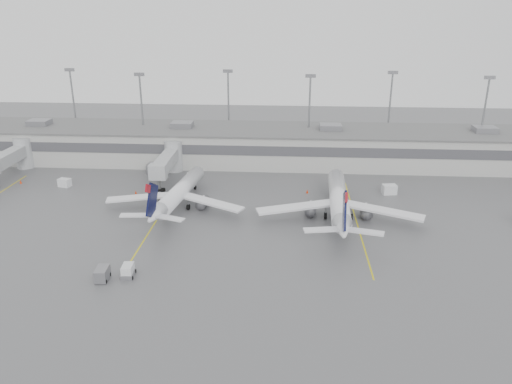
{
  "coord_description": "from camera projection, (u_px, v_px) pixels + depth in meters",
  "views": [
    {
      "loc": [
        5.37,
        -56.8,
        35.46
      ],
      "look_at": [
        -0.11,
        24.0,
        5.0
      ],
      "focal_mm": 35.0,
      "sensor_mm": 36.0,
      "label": 1
    }
  ],
  "objects": [
    {
      "name": "ground",
      "position": [
        245.0,
        291.0,
        65.86
      ],
      "size": [
        260.0,
        260.0,
        0.0
      ],
      "primitive_type": "plane",
      "color": "#545456",
      "rests_on": "ground"
    },
    {
      "name": "terminal",
      "position": [
        266.0,
        145.0,
        118.54
      ],
      "size": [
        152.0,
        17.0,
        9.45
      ],
      "color": "#B4B4AE",
      "rests_on": "ground"
    },
    {
      "name": "light_masts",
      "position": [
        267.0,
        108.0,
        121.16
      ],
      "size": [
        142.4,
        8.0,
        20.6
      ],
      "color": "gray",
      "rests_on": "ground"
    },
    {
      "name": "jet_bridge_left",
      "position": [
        14.0,
        157.0,
        110.71
      ],
      "size": [
        4.0,
        17.2,
        7.0
      ],
      "color": "#979A9C",
      "rests_on": "ground"
    },
    {
      "name": "jet_bridge_right",
      "position": [
        169.0,
        160.0,
        108.49
      ],
      "size": [
        4.0,
        17.2,
        7.0
      ],
      "color": "#979A9C",
      "rests_on": "ground"
    },
    {
      "name": "stand_markings",
      "position": [
        257.0,
        218.0,
        88.27
      ],
      "size": [
        105.25,
        40.0,
        0.01
      ],
      "color": "#D6C70C",
      "rests_on": "ground"
    },
    {
      "name": "jet_mid_left",
      "position": [
        178.0,
        193.0,
        91.81
      ],
      "size": [
        25.99,
        29.29,
        9.5
      ],
      "rotation": [
        0.0,
        0.0,
        -0.12
      ],
      "color": "white",
      "rests_on": "ground"
    },
    {
      "name": "jet_mid_right",
      "position": [
        339.0,
        201.0,
        87.28
      ],
      "size": [
        28.94,
        32.48,
        10.5
      ],
      "rotation": [
        0.0,
        0.0,
        -0.04
      ],
      "color": "white",
      "rests_on": "ground"
    },
    {
      "name": "baggage_tug",
      "position": [
        128.0,
        272.0,
        69.28
      ],
      "size": [
        1.92,
        2.79,
        1.72
      ],
      "rotation": [
        0.0,
        0.0,
        0.07
      ],
      "color": "silver",
      "rests_on": "ground"
    },
    {
      "name": "baggage_cart",
      "position": [
        102.0,
        274.0,
        68.27
      ],
      "size": [
        1.79,
        2.89,
        1.79
      ],
      "rotation": [
        0.0,
        0.0,
        0.07
      ],
      "color": "slate",
      "rests_on": "ground"
    },
    {
      "name": "gse_uld_a",
      "position": [
        65.0,
        183.0,
        103.48
      ],
      "size": [
        2.73,
        2.16,
        1.7
      ],
      "primitive_type": "cube",
      "rotation": [
        0.0,
        0.0,
        -0.26
      ],
      "color": "silver",
      "rests_on": "ground"
    },
    {
      "name": "gse_uld_b",
      "position": [
        193.0,
        177.0,
        106.83
      ],
      "size": [
        2.41,
        1.61,
        1.7
      ],
      "primitive_type": "cube",
      "rotation": [
        0.0,
        0.0,
        0.0
      ],
      "color": "silver",
      "rests_on": "ground"
    },
    {
      "name": "gse_uld_c",
      "position": [
        389.0,
        189.0,
        99.38
      ],
      "size": [
        2.98,
        2.25,
        1.92
      ],
      "primitive_type": "cube",
      "rotation": [
        0.0,
        0.0,
        0.17
      ],
      "color": "silver",
      "rests_on": "ground"
    },
    {
      "name": "gse_loader",
      "position": [
        153.0,
        168.0,
        112.12
      ],
      "size": [
        2.13,
        3.33,
        2.05
      ],
      "primitive_type": "cube",
      "rotation": [
        0.0,
        0.0,
        -0.03
      ],
      "color": "slate",
      "rests_on": "ground"
    },
    {
      "name": "cone_a",
      "position": [
        21.0,
        182.0,
        105.43
      ],
      "size": [
        0.48,
        0.48,
        0.76
      ],
      "primitive_type": "cone",
      "color": "red",
      "rests_on": "ground"
    },
    {
      "name": "cone_b",
      "position": [
        136.0,
        192.0,
        99.75
      ],
      "size": [
        0.41,
        0.41,
        0.65
      ],
      "primitive_type": "cone",
      "color": "red",
      "rests_on": "ground"
    },
    {
      "name": "cone_c",
      "position": [
        307.0,
        191.0,
        100.02
      ],
      "size": [
        0.48,
        0.48,
        0.76
      ],
      "primitive_type": "cone",
      "color": "red",
      "rests_on": "ground"
    }
  ]
}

